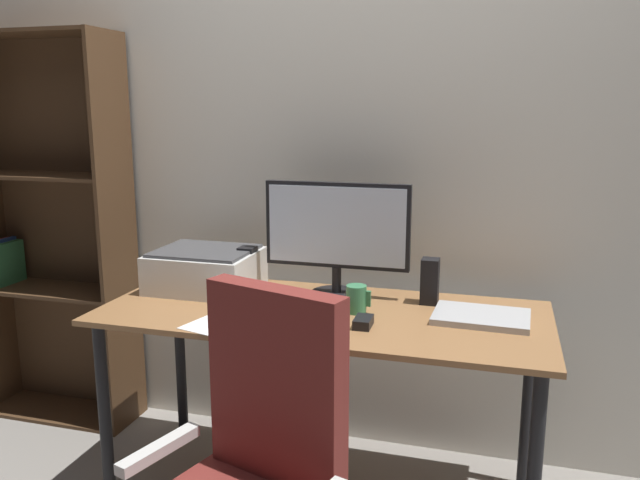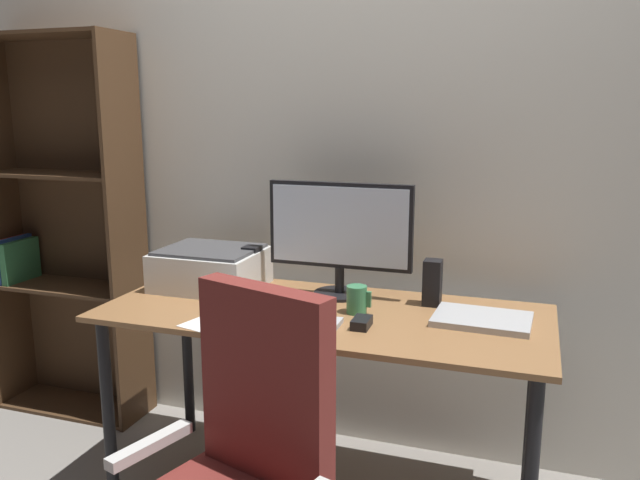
{
  "view_description": "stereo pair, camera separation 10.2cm",
  "coord_description": "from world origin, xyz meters",
  "px_view_note": "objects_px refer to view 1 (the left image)",
  "views": [
    {
      "loc": [
        0.59,
        -2.09,
        1.45
      ],
      "look_at": [
        0.0,
        -0.05,
        1.01
      ],
      "focal_mm": 35.72,
      "sensor_mm": 36.0,
      "label": 1
    },
    {
      "loc": [
        0.69,
        -2.06,
        1.45
      ],
      "look_at": [
        0.0,
        -0.05,
        1.01
      ],
      "focal_mm": 35.72,
      "sensor_mm": 36.0,
      "label": 2
    }
  ],
  "objects_px": {
    "monitor": "(336,231)",
    "printer": "(206,269)",
    "speaker_left": "(248,268)",
    "laptop": "(481,317)",
    "keyboard": "(299,321)",
    "bookshelf": "(52,234)",
    "mouse": "(363,322)",
    "coffee_mug": "(357,299)",
    "desk": "(322,333)",
    "speaker_right": "(430,281)"
  },
  "relations": [
    {
      "from": "printer",
      "to": "speaker_right",
      "type": "bearing_deg",
      "value": 3.24
    },
    {
      "from": "laptop",
      "to": "bookshelf",
      "type": "bearing_deg",
      "value": 174.03
    },
    {
      "from": "speaker_right",
      "to": "coffee_mug",
      "type": "bearing_deg",
      "value": -142.79
    },
    {
      "from": "speaker_left",
      "to": "speaker_right",
      "type": "xyz_separation_m",
      "value": [
        0.72,
        0.0,
        0.0
      ]
    },
    {
      "from": "bookshelf",
      "to": "mouse",
      "type": "bearing_deg",
      "value": -16.57
    },
    {
      "from": "laptop",
      "to": "printer",
      "type": "height_order",
      "value": "printer"
    },
    {
      "from": "keyboard",
      "to": "speaker_left",
      "type": "height_order",
      "value": "speaker_left"
    },
    {
      "from": "keyboard",
      "to": "laptop",
      "type": "relative_size",
      "value": 0.91
    },
    {
      "from": "laptop",
      "to": "bookshelf",
      "type": "relative_size",
      "value": 0.18
    },
    {
      "from": "mouse",
      "to": "speaker_right",
      "type": "bearing_deg",
      "value": 59.16
    },
    {
      "from": "monitor",
      "to": "printer",
      "type": "distance_m",
      "value": 0.55
    },
    {
      "from": "laptop",
      "to": "printer",
      "type": "bearing_deg",
      "value": 177.76
    },
    {
      "from": "desk",
      "to": "keyboard",
      "type": "height_order",
      "value": "keyboard"
    },
    {
      "from": "laptop",
      "to": "desk",
      "type": "bearing_deg",
      "value": -172.04
    },
    {
      "from": "keyboard",
      "to": "laptop",
      "type": "height_order",
      "value": "laptop"
    },
    {
      "from": "laptop",
      "to": "speaker_right",
      "type": "distance_m",
      "value": 0.25
    },
    {
      "from": "desk",
      "to": "coffee_mug",
      "type": "relative_size",
      "value": 16.05
    },
    {
      "from": "speaker_right",
      "to": "bookshelf",
      "type": "xyz_separation_m",
      "value": [
        -1.77,
        0.15,
        0.05
      ]
    },
    {
      "from": "coffee_mug",
      "to": "bookshelf",
      "type": "height_order",
      "value": "bookshelf"
    },
    {
      "from": "monitor",
      "to": "desk",
      "type": "bearing_deg",
      "value": -89.14
    },
    {
      "from": "laptop",
      "to": "printer",
      "type": "relative_size",
      "value": 0.8
    },
    {
      "from": "coffee_mug",
      "to": "speaker_right",
      "type": "height_order",
      "value": "speaker_right"
    },
    {
      "from": "bookshelf",
      "to": "printer",
      "type": "bearing_deg",
      "value": -12.91
    },
    {
      "from": "mouse",
      "to": "laptop",
      "type": "xyz_separation_m",
      "value": [
        0.37,
        0.18,
        -0.01
      ]
    },
    {
      "from": "mouse",
      "to": "printer",
      "type": "bearing_deg",
      "value": 157.71
    },
    {
      "from": "desk",
      "to": "printer",
      "type": "distance_m",
      "value": 0.57
    },
    {
      "from": "desk",
      "to": "laptop",
      "type": "distance_m",
      "value": 0.56
    },
    {
      "from": "speaker_right",
      "to": "bookshelf",
      "type": "relative_size",
      "value": 0.1
    },
    {
      "from": "coffee_mug",
      "to": "bookshelf",
      "type": "bearing_deg",
      "value": 167.78
    },
    {
      "from": "coffee_mug",
      "to": "speaker_left",
      "type": "xyz_separation_m",
      "value": [
        -0.49,
        0.18,
        0.04
      ]
    },
    {
      "from": "keyboard",
      "to": "printer",
      "type": "xyz_separation_m",
      "value": [
        -0.49,
        0.3,
        0.07
      ]
    },
    {
      "from": "monitor",
      "to": "printer",
      "type": "xyz_separation_m",
      "value": [
        -0.52,
        -0.06,
        -0.17
      ]
    },
    {
      "from": "mouse",
      "to": "coffee_mug",
      "type": "relative_size",
      "value": 0.97
    },
    {
      "from": "printer",
      "to": "bookshelf",
      "type": "relative_size",
      "value": 0.23
    },
    {
      "from": "desk",
      "to": "keyboard",
      "type": "bearing_deg",
      "value": -103.11
    },
    {
      "from": "coffee_mug",
      "to": "bookshelf",
      "type": "xyz_separation_m",
      "value": [
        -1.53,
        0.33,
        0.09
      ]
    },
    {
      "from": "coffee_mug",
      "to": "bookshelf",
      "type": "distance_m",
      "value": 1.57
    },
    {
      "from": "coffee_mug",
      "to": "desk",
      "type": "bearing_deg",
      "value": -174.03
    },
    {
      "from": "monitor",
      "to": "speaker_left",
      "type": "height_order",
      "value": "monitor"
    },
    {
      "from": "bookshelf",
      "to": "keyboard",
      "type": "bearing_deg",
      "value": -20.08
    },
    {
      "from": "speaker_right",
      "to": "keyboard",
      "type": "bearing_deg",
      "value": -138.54
    },
    {
      "from": "speaker_left",
      "to": "laptop",
      "type": "bearing_deg",
      "value": -8.64
    },
    {
      "from": "desk",
      "to": "monitor",
      "type": "distance_m",
      "value": 0.39
    },
    {
      "from": "keyboard",
      "to": "desk",
      "type": "bearing_deg",
      "value": 75.34
    },
    {
      "from": "printer",
      "to": "coffee_mug",
      "type": "bearing_deg",
      "value": -11.27
    },
    {
      "from": "desk",
      "to": "speaker_left",
      "type": "relative_size",
      "value": 9.35
    },
    {
      "from": "mouse",
      "to": "bookshelf",
      "type": "bearing_deg",
      "value": 162.11
    },
    {
      "from": "speaker_left",
      "to": "speaker_right",
      "type": "relative_size",
      "value": 1.0
    },
    {
      "from": "desk",
      "to": "coffee_mug",
      "type": "xyz_separation_m",
      "value": [
        0.12,
        0.01,
        0.14
      ]
    },
    {
      "from": "mouse",
      "to": "bookshelf",
      "type": "xyz_separation_m",
      "value": [
        -1.58,
        0.47,
        0.12
      ]
    }
  ]
}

